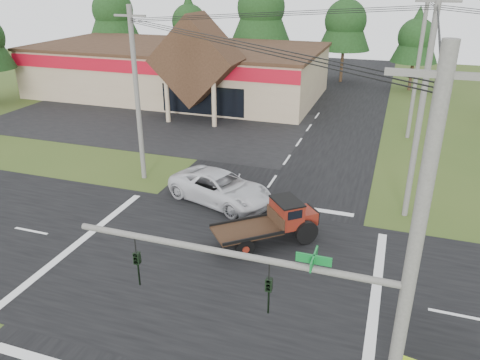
% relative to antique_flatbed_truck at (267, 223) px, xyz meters
% --- Properties ---
extents(ground, '(120.00, 120.00, 0.00)m').
position_rel_antique_flatbed_truck_xyz_m(ground, '(-1.66, -2.83, -1.07)').
color(ground, '#32491A').
rests_on(ground, ground).
extents(road_ns, '(12.00, 120.00, 0.02)m').
position_rel_antique_flatbed_truck_xyz_m(road_ns, '(-1.66, -2.83, -1.06)').
color(road_ns, black).
rests_on(road_ns, ground).
extents(road_ew, '(120.00, 12.00, 0.02)m').
position_rel_antique_flatbed_truck_xyz_m(road_ew, '(-1.66, -2.83, -1.06)').
color(road_ew, black).
rests_on(road_ew, ground).
extents(parking_apron, '(28.00, 14.00, 0.02)m').
position_rel_antique_flatbed_truck_xyz_m(parking_apron, '(-15.66, 16.17, -1.06)').
color(parking_apron, black).
rests_on(parking_apron, ground).
extents(cvs_building, '(30.40, 18.20, 9.19)m').
position_rel_antique_flatbed_truck_xyz_m(cvs_building, '(-17.37, 26.74, 1.71)').
color(cvs_building, tan).
rests_on(cvs_building, ground).
extents(traffic_signal_mast, '(8.12, 0.24, 7.00)m').
position_rel_antique_flatbed_truck_xyz_m(traffic_signal_mast, '(4.16, -10.33, 3.35)').
color(traffic_signal_mast, '#595651').
rests_on(traffic_signal_mast, ground).
extents(utility_pole_nr, '(2.00, 0.30, 11.00)m').
position_rel_antique_flatbed_truck_xyz_m(utility_pole_nr, '(5.84, -10.33, 4.57)').
color(utility_pole_nr, '#595651').
rests_on(utility_pole_nr, ground).
extents(utility_pole_nw, '(2.00, 0.30, 10.50)m').
position_rel_antique_flatbed_truck_xyz_m(utility_pole_nw, '(-9.66, 5.17, 4.32)').
color(utility_pole_nw, '#595651').
rests_on(utility_pole_nw, ground).
extents(utility_pole_ne, '(2.00, 0.30, 11.50)m').
position_rel_antique_flatbed_truck_xyz_m(utility_pole_ne, '(6.34, 5.17, 4.82)').
color(utility_pole_ne, '#595651').
rests_on(utility_pole_ne, ground).
extents(utility_pole_n, '(2.00, 0.30, 11.20)m').
position_rel_antique_flatbed_truck_xyz_m(utility_pole_n, '(6.34, 19.17, 4.67)').
color(utility_pole_n, '#595651').
rests_on(utility_pole_n, ground).
extents(tree_row_a, '(6.72, 6.72, 12.12)m').
position_rel_antique_flatbed_truck_xyz_m(tree_row_a, '(-31.66, 37.17, 6.98)').
color(tree_row_a, '#332316').
rests_on(tree_row_a, ground).
extents(tree_row_b, '(5.60, 5.60, 10.10)m').
position_rel_antique_flatbed_truck_xyz_m(tree_row_b, '(-21.66, 39.17, 5.63)').
color(tree_row_b, '#332316').
rests_on(tree_row_b, ground).
extents(tree_row_c, '(7.28, 7.28, 13.13)m').
position_rel_antique_flatbed_truck_xyz_m(tree_row_c, '(-11.66, 38.17, 7.65)').
color(tree_row_c, '#332316').
rests_on(tree_row_c, ground).
extents(tree_row_d, '(6.16, 6.16, 11.11)m').
position_rel_antique_flatbed_truck_xyz_m(tree_row_d, '(-1.66, 39.17, 6.31)').
color(tree_row_d, '#332316').
rests_on(tree_row_d, ground).
extents(tree_row_e, '(5.04, 5.04, 9.09)m').
position_rel_antique_flatbed_truck_xyz_m(tree_row_e, '(6.34, 37.17, 4.96)').
color(tree_row_e, '#332316').
rests_on(tree_row_e, ground).
extents(antique_flatbed_truck, '(5.17, 4.80, 2.14)m').
position_rel_antique_flatbed_truck_xyz_m(antique_flatbed_truck, '(0.00, 0.00, 0.00)').
color(antique_flatbed_truck, '#5F1D0D').
rests_on(antique_flatbed_truck, ground).
extents(white_pickup, '(6.82, 4.72, 1.73)m').
position_rel_antique_flatbed_truck_xyz_m(white_pickup, '(-3.73, 3.51, -0.21)').
color(white_pickup, silver).
rests_on(white_pickup, ground).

